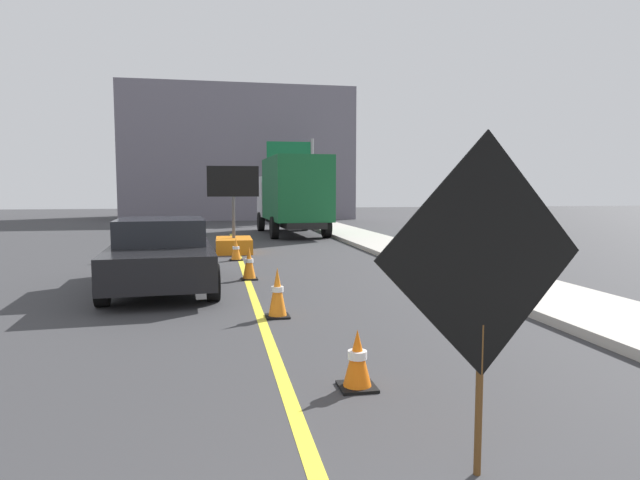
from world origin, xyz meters
The scene contains 12 objects.
sidewalk_curb centered at (5.07, 6.00, 0.07)m, with size 2.06×48.00×0.14m, color #B2ADA3.
lane_center_stripe centered at (0.00, 6.00, 0.00)m, with size 0.14×36.00×0.01m, color yellow.
roadwork_sign centered at (1.08, 2.82, 1.47)m, with size 1.61×0.33×2.33m.
arrow_board_trailer centered at (-0.11, 16.72, 0.48)m, with size 1.60×1.81×2.70m.
box_truck centered at (2.65, 23.09, 1.80)m, with size 2.66×6.90×3.32m.
pickup_car centered at (-1.73, 10.64, 0.70)m, with size 2.27×4.66×1.38m.
highway_guide_sign centered at (4.24, 31.52, 3.42)m, with size 2.79×0.21×5.00m.
far_building_block centered at (0.97, 39.21, 4.38)m, with size 15.20×8.83×8.76m, color slate.
traffic_cone_near_sign centered at (0.69, 4.55, 0.29)m, with size 0.36×0.36×0.59m.
traffic_cone_mid_lane centered at (0.26, 7.70, 0.38)m, with size 0.36×0.36×0.77m.
traffic_cone_far_lane centered at (0.04, 11.34, 0.36)m, with size 0.36×0.36×0.73m.
traffic_cone_curbside centered at (-0.12, 14.68, 0.30)m, with size 0.36×0.36×0.62m.
Camera 1 is at (-0.65, -0.47, 1.94)m, focal length 30.45 mm.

